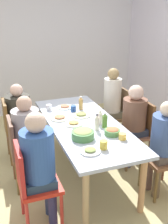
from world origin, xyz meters
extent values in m
plane|color=tan|center=(0.00, 0.00, 0.00)|extent=(5.81, 5.81, 0.00)
cube|color=silver|center=(-2.48, 0.00, 1.30)|extent=(0.12, 4.14, 2.60)
cube|color=silver|center=(0.00, 0.00, 0.71)|extent=(2.03, 0.84, 0.04)
cylinder|color=tan|center=(-0.92, -0.32, 0.34)|extent=(0.07, 0.07, 0.69)
cylinder|color=tan|center=(0.92, -0.32, 0.34)|extent=(0.07, 0.07, 0.69)
cylinder|color=tan|center=(-0.92, 0.32, 0.34)|extent=(0.07, 0.07, 0.69)
cylinder|color=tan|center=(0.92, 0.32, 0.34)|extent=(0.07, 0.07, 0.69)
cube|color=brown|center=(-0.68, -0.72, 0.44)|extent=(0.40, 0.40, 0.04)
cylinder|color=brown|center=(-0.85, -0.89, 0.21)|extent=(0.04, 0.04, 0.43)
cylinder|color=brown|center=(-0.51, -0.89, 0.21)|extent=(0.04, 0.04, 0.43)
cylinder|color=brown|center=(-0.85, -0.55, 0.21)|extent=(0.04, 0.04, 0.43)
cylinder|color=brown|center=(-0.51, -0.55, 0.21)|extent=(0.04, 0.04, 0.43)
cube|color=brown|center=(-0.68, -0.90, 0.68)|extent=(0.38, 0.04, 0.45)
cylinder|color=brown|center=(-0.76, -0.62, 0.23)|extent=(0.09, 0.09, 0.45)
cylinder|color=brown|center=(-0.60, -0.62, 0.23)|extent=(0.09, 0.09, 0.45)
cube|color=brown|center=(-0.68, -0.72, 0.50)|extent=(0.30, 0.30, 0.10)
cylinder|color=#2D2C26|center=(-0.68, -0.72, 0.76)|extent=(0.34, 0.34, 0.41)
sphere|color=beige|center=(-0.68, -0.72, 1.04)|extent=(0.17, 0.17, 0.17)
cube|color=brown|center=(0.68, 0.72, 0.44)|extent=(0.40, 0.40, 0.04)
cylinder|color=brown|center=(0.51, 0.89, 0.21)|extent=(0.04, 0.04, 0.43)
cylinder|color=brown|center=(0.85, 0.55, 0.21)|extent=(0.04, 0.04, 0.43)
cylinder|color=brown|center=(0.51, 0.55, 0.21)|extent=(0.04, 0.04, 0.43)
cylinder|color=brown|center=(0.76, 0.62, 0.23)|extent=(0.09, 0.09, 0.45)
cylinder|color=brown|center=(0.60, 0.62, 0.23)|extent=(0.09, 0.09, 0.45)
cube|color=#504540|center=(0.68, 0.72, 0.50)|extent=(0.30, 0.30, 0.10)
cylinder|color=#3B568F|center=(0.68, 0.72, 0.77)|extent=(0.31, 0.31, 0.44)
sphere|color=beige|center=(0.68, 0.72, 1.07)|extent=(0.17, 0.17, 0.17)
cube|color=red|center=(0.68, -0.72, 0.44)|extent=(0.40, 0.40, 0.04)
cylinder|color=#B22926|center=(0.51, -0.89, 0.21)|extent=(0.04, 0.04, 0.43)
cylinder|color=#B7342D|center=(0.85, -0.89, 0.21)|extent=(0.04, 0.04, 0.43)
cylinder|color=#AE2B28|center=(0.51, -0.55, 0.21)|extent=(0.04, 0.04, 0.43)
cylinder|color=#B63027|center=(0.85, -0.55, 0.21)|extent=(0.04, 0.04, 0.43)
cube|color=#B02624|center=(0.68, -0.90, 0.68)|extent=(0.38, 0.04, 0.45)
cylinder|color=navy|center=(0.60, -0.62, 0.23)|extent=(0.09, 0.09, 0.45)
cylinder|color=#2E2D55|center=(0.76, -0.62, 0.23)|extent=(0.09, 0.09, 0.45)
cube|color=navy|center=(0.68, -0.72, 0.50)|extent=(0.30, 0.30, 0.10)
cylinder|color=#2E55A2|center=(0.68, -0.72, 0.80)|extent=(0.32, 0.32, 0.49)
sphere|color=beige|center=(0.68, -0.72, 1.13)|extent=(0.20, 0.20, 0.20)
cube|color=brown|center=(0.00, -0.72, 0.44)|extent=(0.40, 0.40, 0.04)
cylinder|color=brown|center=(-0.17, -0.89, 0.21)|extent=(0.04, 0.04, 0.43)
cylinder|color=brown|center=(0.17, -0.89, 0.21)|extent=(0.04, 0.04, 0.43)
cylinder|color=brown|center=(-0.17, -0.55, 0.21)|extent=(0.04, 0.04, 0.43)
cylinder|color=brown|center=(0.17, -0.55, 0.21)|extent=(0.04, 0.04, 0.43)
cube|color=brown|center=(0.00, -0.90, 0.68)|extent=(0.38, 0.04, 0.45)
cylinder|color=#443744|center=(-0.08, -0.62, 0.23)|extent=(0.09, 0.09, 0.45)
cylinder|color=#3B384A|center=(0.08, -0.62, 0.23)|extent=(0.09, 0.09, 0.45)
cube|color=#413B3E|center=(0.00, -0.72, 0.50)|extent=(0.30, 0.30, 0.10)
cylinder|color=#9D98A0|center=(0.00, -0.72, 0.77)|extent=(0.32, 0.32, 0.45)
sphere|color=tan|center=(0.00, -0.72, 1.08)|extent=(0.18, 0.18, 0.18)
cube|color=brown|center=(-0.68, 0.72, 0.44)|extent=(0.40, 0.40, 0.04)
cylinder|color=brown|center=(-0.51, 0.89, 0.21)|extent=(0.04, 0.04, 0.43)
cylinder|color=brown|center=(-0.85, 0.89, 0.21)|extent=(0.04, 0.04, 0.43)
cylinder|color=brown|center=(-0.51, 0.55, 0.21)|extent=(0.04, 0.04, 0.43)
cylinder|color=brown|center=(-0.85, 0.55, 0.21)|extent=(0.04, 0.04, 0.43)
cube|color=brown|center=(-0.68, 0.90, 0.68)|extent=(0.38, 0.04, 0.45)
cylinder|color=brown|center=(-0.60, 0.62, 0.23)|extent=(0.09, 0.09, 0.45)
cylinder|color=brown|center=(-0.76, 0.62, 0.23)|extent=(0.09, 0.09, 0.45)
cube|color=#585644|center=(-0.68, 0.72, 0.50)|extent=(0.30, 0.30, 0.10)
cylinder|color=silver|center=(-0.68, 0.72, 0.81)|extent=(0.27, 0.27, 0.52)
sphere|color=#9C8255|center=(-0.68, 0.72, 1.14)|extent=(0.17, 0.17, 0.17)
cube|color=brown|center=(0.00, 0.72, 0.44)|extent=(0.40, 0.40, 0.04)
cylinder|color=brown|center=(0.17, 0.89, 0.21)|extent=(0.04, 0.04, 0.43)
cylinder|color=brown|center=(-0.17, 0.89, 0.21)|extent=(0.04, 0.04, 0.43)
cylinder|color=brown|center=(0.17, 0.55, 0.21)|extent=(0.04, 0.04, 0.43)
cylinder|color=brown|center=(-0.17, 0.55, 0.21)|extent=(0.04, 0.04, 0.43)
cube|color=brown|center=(0.00, 0.90, 0.68)|extent=(0.38, 0.04, 0.45)
cylinder|color=#2F334E|center=(0.08, 0.62, 0.23)|extent=(0.09, 0.09, 0.45)
cylinder|color=#263B4F|center=(-0.08, 0.62, 0.23)|extent=(0.09, 0.09, 0.45)
cube|color=#293144|center=(0.00, 0.72, 0.50)|extent=(0.30, 0.30, 0.10)
cylinder|color=brown|center=(0.00, 0.72, 0.76)|extent=(0.32, 0.32, 0.41)
sphere|color=beige|center=(0.00, 0.72, 1.05)|extent=(0.20, 0.20, 0.20)
cylinder|color=#EEE6CB|center=(-0.01, -0.13, 0.74)|extent=(0.23, 0.23, 0.01)
ellipsoid|color=tan|center=(-0.01, -0.13, 0.76)|extent=(0.13, 0.13, 0.02)
cylinder|color=silver|center=(0.70, -0.19, 0.74)|extent=(0.22, 0.22, 0.01)
ellipsoid|color=#859D55|center=(0.70, -0.19, 0.76)|extent=(0.12, 0.12, 0.02)
cylinder|color=beige|center=(-0.24, 0.05, 0.74)|extent=(0.25, 0.25, 0.01)
ellipsoid|color=#848F50|center=(-0.24, 0.05, 0.76)|extent=(0.14, 0.14, 0.02)
cylinder|color=silver|center=(-0.61, -0.07, 0.74)|extent=(0.23, 0.23, 0.01)
ellipsoid|color=#D4775A|center=(-0.61, -0.07, 0.76)|extent=(0.13, 0.13, 0.02)
cylinder|color=silver|center=(-0.24, -0.25, 0.74)|extent=(0.25, 0.25, 0.01)
ellipsoid|color=tan|center=(-0.24, -0.25, 0.76)|extent=(0.14, 0.14, 0.02)
cylinder|color=#477E42|center=(0.39, -0.16, 0.77)|extent=(0.26, 0.26, 0.09)
ellipsoid|color=#91A860|center=(0.39, -0.16, 0.81)|extent=(0.20, 0.20, 0.04)
cylinder|color=#4E8245|center=(0.42, 0.19, 0.76)|extent=(0.18, 0.18, 0.06)
ellipsoid|color=#B86B45|center=(0.42, 0.19, 0.79)|extent=(0.14, 0.14, 0.04)
cylinder|color=white|center=(-0.60, -0.31, 0.77)|extent=(0.08, 0.08, 0.08)
torus|color=white|center=(-0.55, -0.31, 0.77)|extent=(0.05, 0.01, 0.05)
cylinder|color=gold|center=(0.68, -0.04, 0.78)|extent=(0.08, 0.08, 0.09)
torus|color=#E1C84E|center=(0.74, -0.04, 0.78)|extent=(0.05, 0.01, 0.05)
cylinder|color=#295095|center=(-0.43, 0.00, 0.77)|extent=(0.07, 0.07, 0.08)
torus|color=#3754A5|center=(-0.38, 0.00, 0.77)|extent=(0.05, 0.01, 0.05)
cylinder|color=#E8BD53|center=(0.56, 0.25, 0.76)|extent=(0.09, 0.09, 0.07)
torus|color=#E6BC4A|center=(0.61, 0.25, 0.76)|extent=(0.05, 0.01, 0.05)
cylinder|color=beige|center=(0.24, 0.08, 0.81)|extent=(0.05, 0.05, 0.16)
cone|color=#ECE7C8|center=(0.24, 0.08, 0.90)|extent=(0.05, 0.05, 0.03)
cylinder|color=black|center=(0.24, 0.08, 0.92)|extent=(0.03, 0.03, 0.01)
cylinder|color=silver|center=(0.10, 0.17, 0.80)|extent=(0.06, 0.06, 0.15)
cone|color=silver|center=(0.10, 0.17, 0.89)|extent=(0.06, 0.06, 0.03)
cylinder|color=silver|center=(0.10, 0.17, 0.91)|extent=(0.03, 0.03, 0.01)
cylinder|color=tan|center=(-0.46, 0.12, 0.81)|extent=(0.06, 0.06, 0.15)
cone|color=tan|center=(-0.46, 0.12, 0.90)|extent=(0.05, 0.05, 0.03)
cylinder|color=white|center=(-0.46, 0.12, 0.92)|extent=(0.03, 0.03, 0.01)
cylinder|color=#53852F|center=(0.21, 0.19, 0.81)|extent=(0.06, 0.06, 0.15)
cone|color=#548533|center=(0.21, 0.19, 0.90)|extent=(0.06, 0.06, 0.03)
cylinder|color=white|center=(0.21, 0.19, 0.92)|extent=(0.03, 0.03, 0.01)
camera|label=1|loc=(3.00, -1.11, 2.15)|focal=44.68mm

